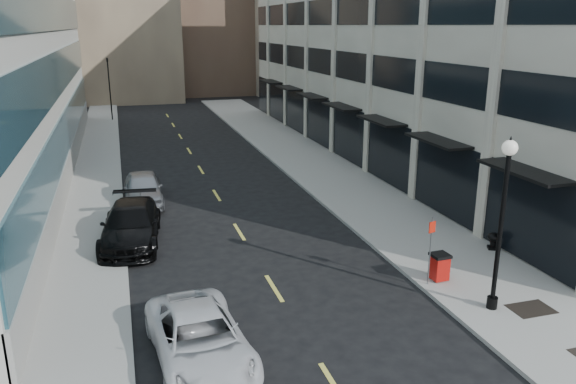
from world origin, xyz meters
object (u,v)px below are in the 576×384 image
car_white_van (200,339)px  lamppost (503,211)px  car_black_pickup (131,225)px  sign_post (431,242)px  traffic_signal (107,62)px  car_silver_sedan (143,188)px  urn_planter (493,239)px  trash_bin (439,266)px

car_white_van → lamppost: size_ratio=0.92×
car_black_pickup → sign_post: sign_post is taller
traffic_signal → car_silver_sedan: 28.77m
car_black_pickup → car_white_van: bearing=-74.6°
car_silver_sedan → urn_planter: bearing=-38.5°
car_black_pickup → urn_planter: car_black_pickup is taller
traffic_signal → car_black_pickup: 34.36m
urn_planter → car_white_van: bearing=-160.8°
traffic_signal → car_white_van: 44.22m
urn_planter → trash_bin: bearing=-152.5°
car_silver_sedan → sign_post: bearing=-54.3°
car_silver_sedan → lamppost: (10.34, -15.44, 2.70)m
car_white_van → urn_planter: bearing=14.6°
car_silver_sedan → urn_planter: 17.51m
sign_post → car_silver_sedan: bearing=108.4°
trash_bin → sign_post: sign_post is taller
sign_post → urn_planter: size_ratio=3.61×
traffic_signal → car_black_pickup: size_ratio=1.20×
urn_planter → car_silver_sedan: bearing=140.6°
trash_bin → car_white_van: bearing=-167.2°
trash_bin → lamppost: lamppost is taller
urn_planter → sign_post: bearing=-153.3°
car_white_van → trash_bin: (9.06, 2.51, -0.04)m
traffic_signal → trash_bin: 43.19m
trash_bin → lamppost: size_ratio=0.18×
car_black_pickup → car_silver_sedan: 5.74m
lamppost → traffic_signal: bearing=105.2°
trash_bin → car_black_pickup: bearing=142.5°
sign_post → car_black_pickup: bearing=126.5°
car_silver_sedan → sign_post: sign_post is taller
sign_post → urn_planter: 4.96m
lamppost → car_silver_sedan: bearing=123.8°
car_black_pickup → trash_bin: size_ratio=5.72×
lamppost → trash_bin: bearing=102.7°
trash_bin → lamppost: bearing=-80.0°
sign_post → lamppost: bearing=-79.6°
traffic_signal → car_white_van: bearing=-87.0°
traffic_signal → lamppost: 45.40m
car_silver_sedan → lamppost: bearing=-55.3°
traffic_signal → car_silver_sedan: (1.56, -28.31, -4.89)m
sign_post → car_white_van: bearing=178.7°
car_black_pickup → car_silver_sedan: car_black_pickup is taller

